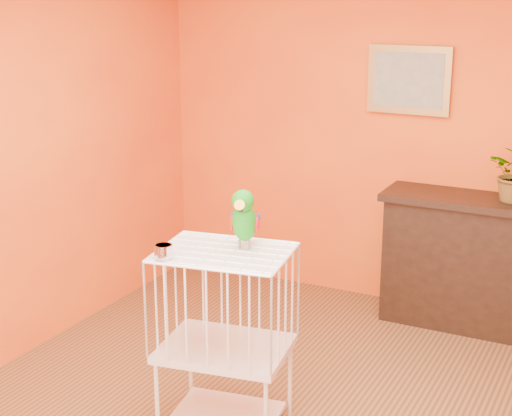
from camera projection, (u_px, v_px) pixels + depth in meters
The scene contains 6 objects.
room_shell at pixel (278, 161), 3.88m from camera, with size 4.50×4.50×4.50m.
console_cabinet at pixel (472, 263), 5.65m from camera, with size 1.32×0.47×0.98m.
framed_picture at pixel (409, 80), 5.73m from camera, with size 0.62×0.04×0.50m.
birdcage at pixel (225, 339), 4.30m from camera, with size 0.76×0.63×1.06m.
feed_cup at pixel (163, 251), 4.05m from camera, with size 0.10×0.10×0.07m, color silver.
parrot at pixel (244, 218), 4.15m from camera, with size 0.18×0.31×0.34m.
Camera 1 is at (1.63, -3.43, 2.44)m, focal length 55.00 mm.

